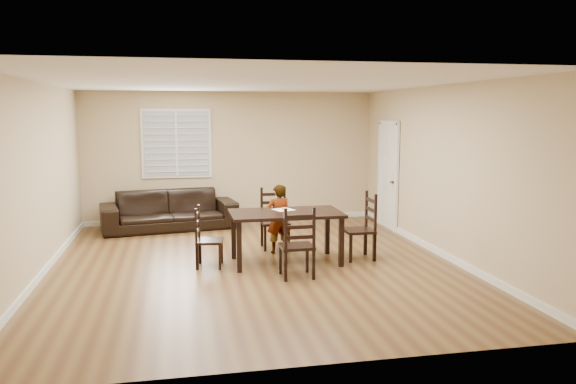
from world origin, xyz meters
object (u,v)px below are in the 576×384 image
at_px(chair_near, 274,220).
at_px(child, 279,219).
at_px(chair_far, 299,247).
at_px(chair_left, 202,240).
at_px(donut, 285,208).
at_px(chair_right, 366,229).
at_px(sofa, 169,210).
at_px(dining_table, 286,218).

relative_size(chair_near, child, 0.90).
bearing_deg(chair_far, chair_near, -90.60).
bearing_deg(chair_near, chair_left, -139.75).
xyz_separation_m(chair_near, chair_left, (-1.26, -1.05, -0.05)).
xyz_separation_m(chair_left, donut, (1.28, 0.17, 0.40)).
distance_m(chair_right, donut, 1.31).
distance_m(child, donut, 0.48).
bearing_deg(child, sofa, -57.89).
bearing_deg(chair_far, dining_table, -90.52).
bearing_deg(dining_table, chair_near, 89.94).
height_order(chair_near, chair_left, chair_near).
bearing_deg(sofa, donut, -65.88).
xyz_separation_m(chair_far, chair_right, (1.27, 0.89, 0.02)).
distance_m(chair_near, donut, 0.94).
height_order(child, sofa, child).
height_order(chair_far, child, child).
height_order(dining_table, child, child).
bearing_deg(sofa, child, -61.68).
bearing_deg(sofa, chair_left, -89.32).
distance_m(child, sofa, 2.90).
bearing_deg(chair_right, chair_left, -90.85).
bearing_deg(donut, chair_left, -172.26).
distance_m(chair_near, child, 0.47).
distance_m(chair_far, chair_right, 1.55).
relative_size(chair_far, chair_right, 0.96).
bearing_deg(sofa, chair_far, -74.21).
bearing_deg(sofa, chair_near, -55.38).
relative_size(chair_left, donut, 9.57).
bearing_deg(chair_near, chair_far, -89.46).
distance_m(chair_left, chair_right, 2.54).
distance_m(chair_far, donut, 1.13).
relative_size(dining_table, chair_near, 1.65).
relative_size(chair_near, chair_right, 0.97).
distance_m(chair_near, sofa, 2.55).
height_order(chair_near, chair_far, chair_near).
xyz_separation_m(dining_table, chair_near, (-0.00, 1.07, -0.24)).
bearing_deg(dining_table, donut, 83.66).
xyz_separation_m(chair_right, donut, (-1.26, 0.18, 0.33)).
height_order(chair_left, donut, chair_left).
distance_m(dining_table, donut, 0.22).
xyz_separation_m(chair_left, chair_right, (2.54, -0.01, 0.06)).
bearing_deg(chair_right, child, -115.84).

